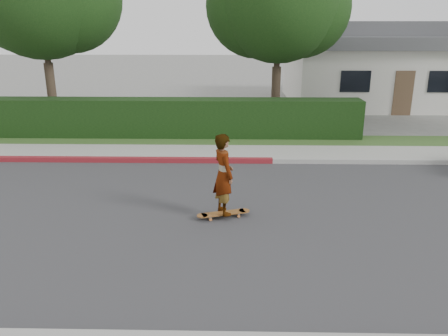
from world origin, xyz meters
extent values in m
plane|color=slate|center=(0.00, 0.00, 0.00)|extent=(120.00, 120.00, 0.00)
cube|color=#2D2D30|center=(0.00, 0.00, 0.01)|extent=(60.00, 8.00, 0.01)
cube|color=#9E9E99|center=(0.00, 4.10, 0.07)|extent=(60.00, 0.20, 0.15)
cube|color=maroon|center=(-5.00, 4.10, 0.08)|extent=(12.00, 0.21, 0.15)
cube|color=gray|center=(0.00, 5.00, 0.06)|extent=(60.00, 1.60, 0.12)
cube|color=#2D4C1E|center=(0.00, 6.60, 0.05)|extent=(60.00, 1.60, 0.10)
cube|color=black|center=(-3.00, 7.20, 0.75)|extent=(15.00, 1.00, 1.50)
cylinder|color=#33261C|center=(-7.50, 8.50, 1.35)|extent=(0.36, 0.36, 2.70)
cylinder|color=#33261C|center=(-7.50, 8.50, 3.38)|extent=(0.24, 0.24, 2.25)
cylinder|color=#33261C|center=(1.50, 9.00, 1.26)|extent=(0.36, 0.36, 2.52)
cylinder|color=#33261C|center=(1.50, 9.00, 3.15)|extent=(0.24, 0.24, 2.10)
sphere|color=black|center=(0.70, 9.40, 4.84)|extent=(4.08, 4.08, 4.08)
sphere|color=black|center=(2.40, 9.30, 4.74)|extent=(3.84, 3.84, 3.84)
cube|color=beige|center=(8.00, 16.00, 1.50)|extent=(10.00, 8.00, 3.00)
cube|color=#4C4C51|center=(8.00, 16.00, 3.30)|extent=(10.60, 8.60, 0.60)
cube|color=#4C4C51|center=(8.00, 16.00, 3.90)|extent=(8.40, 6.40, 0.80)
cube|color=black|center=(5.50, 11.98, 1.60)|extent=(1.40, 0.06, 1.00)
cube|color=black|center=(9.80, 11.98, 1.60)|extent=(1.80, 0.06, 1.00)
cube|color=brown|center=(7.80, 11.98, 1.05)|extent=(0.90, 0.06, 2.10)
cylinder|color=#BE6C34|center=(-0.71, -0.21, 0.04)|extent=(0.07, 0.06, 0.06)
cylinder|color=#BE6C34|center=(-0.76, -0.03, 0.04)|extent=(0.07, 0.06, 0.06)
cylinder|color=#BE6C34|center=(-0.09, -0.01, 0.04)|extent=(0.07, 0.06, 0.06)
cylinder|color=#BE6C34|center=(-0.15, 0.16, 0.04)|extent=(0.07, 0.06, 0.06)
cube|color=silver|center=(-0.74, -0.12, 0.09)|extent=(0.11, 0.20, 0.03)
cube|color=silver|center=(-0.12, 0.07, 0.09)|extent=(0.11, 0.20, 0.03)
cube|color=brown|center=(-0.43, -0.02, 0.11)|extent=(0.99, 0.52, 0.02)
cylinder|color=brown|center=(-0.89, -0.17, 0.11)|extent=(0.30, 0.30, 0.02)
cylinder|color=brown|center=(0.03, 0.12, 0.11)|extent=(0.30, 0.30, 0.02)
imported|color=white|center=(-0.43, -0.02, 1.02)|extent=(0.66, 0.77, 1.79)
camera|label=1|loc=(-0.23, -8.88, 4.02)|focal=35.00mm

